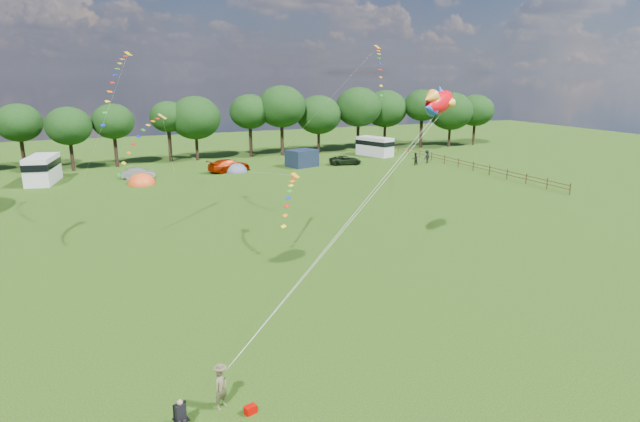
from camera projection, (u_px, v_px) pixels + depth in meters
name	position (u px, v px, depth m)	size (l,w,h in m)	color
ground_plane	(386.00, 329.00, 25.88)	(180.00, 180.00, 0.00)	black
tree_line	(222.00, 114.00, 75.15)	(102.98, 10.98, 10.27)	black
fence	(466.00, 164.00, 68.68)	(0.12, 33.12, 1.20)	#472D19
car_b	(139.00, 173.00, 62.48)	(1.29, 3.46, 1.22)	gray
car_c	(229.00, 165.00, 66.82)	(2.20, 5.22, 1.57)	#8F1A00
car_d	(345.00, 160.00, 72.04)	(1.99, 4.40, 1.20)	black
campervan_b	(42.00, 168.00, 59.81)	(3.77, 6.60, 3.05)	silver
campervan_d	(375.00, 146.00, 79.56)	(4.17, 6.11, 2.76)	silver
tent_orange	(142.00, 184.00, 59.54)	(3.11, 3.41, 2.43)	#E94C1A
tent_greyblue	(236.00, 172.00, 66.83)	(2.98, 3.27, 2.22)	#4C5868
awning_navy	(302.00, 158.00, 70.45)	(3.55, 2.88, 2.22)	#162035
kite_flyer	(221.00, 388.00, 19.59)	(0.59, 0.39, 1.61)	brown
camp_chair	(180.00, 411.00, 18.41)	(0.58, 0.59, 1.18)	#99999E
kite_bag	(250.00, 410.00, 19.42)	(0.42, 0.28, 0.30)	#BA0400
fish_kite	(437.00, 102.00, 31.79)	(3.66, 2.70, 1.97)	#EE040C
streamer_kite_a	(117.00, 76.00, 43.41)	(3.27, 5.54, 5.74)	#D1A900
streamer_kite_b	(145.00, 134.00, 38.65)	(4.21, 4.77, 3.83)	#FFA828
streamer_kite_c	(291.00, 191.00, 38.31)	(3.17, 4.96, 2.80)	#E9A20C
walker_a	(415.00, 159.00, 71.54)	(0.81, 0.50, 1.66)	black
walker_b	(427.00, 157.00, 73.08)	(1.17, 0.54, 1.81)	black
streamer_kite_d	(379.00, 62.00, 45.79)	(2.63, 5.03, 4.27)	#FF9F08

